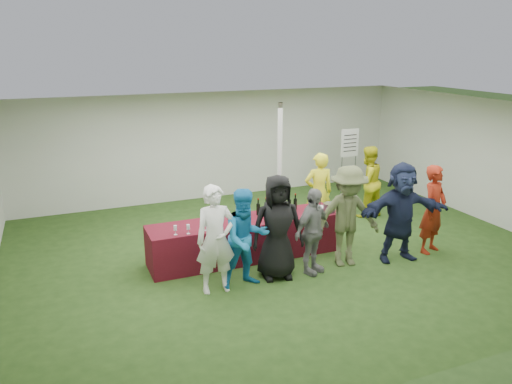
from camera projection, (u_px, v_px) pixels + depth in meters
name	position (u px, v px, depth m)	size (l,w,h in m)	color
ground	(281.00, 253.00, 9.52)	(60.00, 60.00, 0.00)	#284719
tent	(280.00, 168.00, 10.38)	(10.00, 10.00, 10.00)	white
serving_table	(246.00, 238.00, 9.22)	(3.60, 0.80, 0.75)	maroon
wine_bottles	(277.00, 206.00, 9.46)	(0.85, 0.15, 0.32)	black
wine_glasses	(226.00, 222.00, 8.68)	(2.79, 0.15, 0.16)	silver
water_bottle	(248.00, 212.00, 9.18)	(0.07, 0.07, 0.23)	silver
bar_towel	(318.00, 208.00, 9.71)	(0.25, 0.18, 0.03)	white
dump_bucket	(329.00, 208.00, 9.48)	(0.23, 0.23, 0.18)	slate
wine_list_sign	(350.00, 148.00, 12.51)	(0.50, 0.03, 1.80)	slate
staff_pourer	(319.00, 192.00, 10.41)	(0.62, 0.41, 1.70)	yellow
staff_back	(367.00, 182.00, 11.34)	(0.80, 0.62, 1.64)	gold
customer_0	(216.00, 240.00, 7.82)	(0.64, 0.42, 1.76)	white
customer_1	(246.00, 238.00, 8.02)	(0.80, 0.63, 1.65)	#1978B7
customer_2	(277.00, 227.00, 8.31)	(0.88, 0.57, 1.79)	black
customer_3	(312.00, 232.00, 8.49)	(0.89, 0.37, 1.52)	gray
customer_4	(347.00, 217.00, 8.77)	(1.18, 0.68, 1.83)	#505733
customer_5	(401.00, 212.00, 8.98)	(1.70, 0.54, 1.84)	#18203B
customer_6	(434.00, 209.00, 9.36)	(0.62, 0.41, 1.69)	maroon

